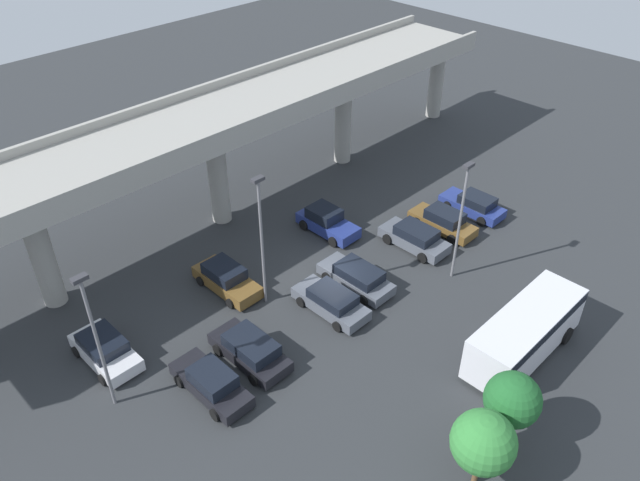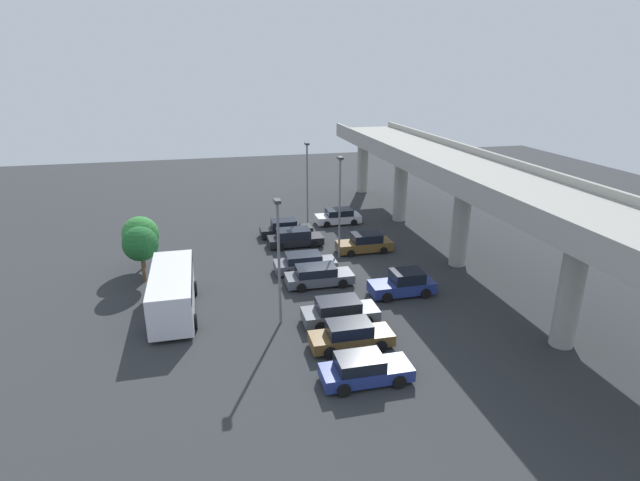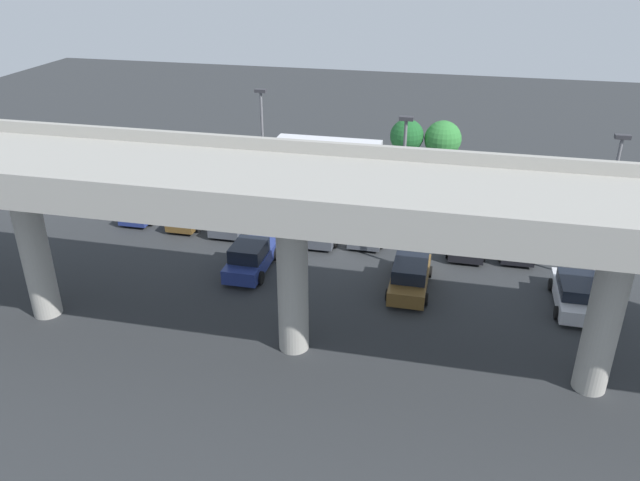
{
  "view_description": "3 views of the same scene",
  "coord_description": "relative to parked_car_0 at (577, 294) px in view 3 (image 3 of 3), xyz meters",
  "views": [
    {
      "loc": [
        -20.67,
        -19.41,
        23.89
      ],
      "look_at": [
        0.61,
        1.78,
        2.36
      ],
      "focal_mm": 35.0,
      "sensor_mm": 36.0,
      "label": 1
    },
    {
      "loc": [
        32.7,
        -8.06,
        14.87
      ],
      "look_at": [
        -0.61,
        -0.17,
        2.67
      ],
      "focal_mm": 28.0,
      "sensor_mm": 36.0,
      "label": 2
    },
    {
      "loc": [
        -6.13,
        32.28,
        16.07
      ],
      "look_at": [
        0.79,
        2.22,
        1.04
      ],
      "focal_mm": 35.0,
      "sensor_mm": 36.0,
      "label": 3
    }
  ],
  "objects": [
    {
      "name": "parked_car_0",
      "position": [
        0.0,
        0.0,
        0.0
      ],
      "size": [
        2.18,
        4.35,
        1.46
      ],
      "rotation": [
        0.0,
        0.0,
        -1.57
      ],
      "color": "silver",
      "rests_on": "ground_plane"
    },
    {
      "name": "parked_car_7",
      "position": [
        19.14,
        -5.16,
        0.02
      ],
      "size": [
        2.11,
        4.6,
        1.5
      ],
      "rotation": [
        0.0,
        0.0,
        1.57
      ],
      "color": "#515660",
      "rests_on": "ground_plane"
    },
    {
      "name": "parked_car_1",
      "position": [
        2.52,
        -5.67,
        -0.0
      ],
      "size": [
        1.99,
        4.67,
        1.53
      ],
      "rotation": [
        0.0,
        0.0,
        1.57
      ],
      "color": "black",
      "rests_on": "ground_plane"
    },
    {
      "name": "lamp_post_mid_lot",
      "position": [
        18.37,
        -8.64,
        3.84
      ],
      "size": [
        0.7,
        0.35,
        7.72
      ],
      "color": "slate",
      "rests_on": "ground_plane"
    },
    {
      "name": "tree_front_left",
      "position": [
        7.4,
        -17.51,
        2.01
      ],
      "size": [
        2.71,
        2.71,
        4.07
      ],
      "color": "brown",
      "rests_on": "ground_plane"
    },
    {
      "name": "parked_car_9",
      "position": [
        25.2,
        -5.57,
        -0.02
      ],
      "size": [
        2.02,
        4.5,
        1.45
      ],
      "rotation": [
        0.0,
        0.0,
        1.57
      ],
      "color": "navy",
      "rests_on": "ground_plane"
    },
    {
      "name": "ground_plane",
      "position": [
        12.36,
        -4.46,
        -0.7
      ],
      "size": [
        103.62,
        103.62,
        0.0
      ],
      "primitive_type": "plane",
      "color": "#2D3033"
    },
    {
      "name": "parked_car_2",
      "position": [
        5.25,
        -5.32,
        0.02
      ],
      "size": [
        2.15,
        4.67,
        1.49
      ],
      "rotation": [
        0.0,
        0.0,
        1.57
      ],
      "color": "black",
      "rests_on": "ground_plane"
    },
    {
      "name": "parked_car_8",
      "position": [
        21.99,
        -5.32,
        0.02
      ],
      "size": [
        1.97,
        4.6,
        1.53
      ],
      "rotation": [
        0.0,
        0.0,
        1.57
      ],
      "color": "brown",
      "rests_on": "ground_plane"
    },
    {
      "name": "highway_overpass",
      "position": [
        12.36,
        6.24,
        6.04
      ],
      "size": [
        49.65,
        6.63,
        8.33
      ],
      "color": "#9E9B93",
      "rests_on": "ground_plane"
    },
    {
      "name": "lamp_post_by_overpass",
      "position": [
        -1.2,
        -2.82,
        3.89
      ],
      "size": [
        0.7,
        0.35,
        7.81
      ],
      "color": "slate",
      "rests_on": "ground_plane"
    },
    {
      "name": "shuttle_bus",
      "position": [
        15.54,
        -14.98,
        0.93
      ],
      "size": [
        7.77,
        2.83,
        2.73
      ],
      "color": "silver",
      "rests_on": "ground_plane"
    },
    {
      "name": "parked_car_5",
      "position": [
        13.54,
        -5.18,
        -0.01
      ],
      "size": [
        2.11,
        4.76,
        1.43
      ],
      "rotation": [
        0.0,
        0.0,
        1.57
      ],
      "color": "#515660",
      "rests_on": "ground_plane"
    },
    {
      "name": "parked_car_4",
      "position": [
        10.92,
        -5.61,
        -0.03
      ],
      "size": [
        2.1,
        4.62,
        1.4
      ],
      "rotation": [
        0.0,
        0.0,
        1.57
      ],
      "color": "#515660",
      "rests_on": "ground_plane"
    },
    {
      "name": "lamp_post_near_aisle",
      "position": [
        8.84,
        -2.36,
        4.09
      ],
      "size": [
        0.7,
        0.35,
        8.2
      ],
      "color": "slate",
      "rests_on": "ground_plane"
    },
    {
      "name": "parked_car_6",
      "position": [
        16.39,
        0.07,
        0.07
      ],
      "size": [
        2.07,
        4.41,
        1.69
      ],
      "rotation": [
        0.0,
        0.0,
        -1.57
      ],
      "color": "navy",
      "rests_on": "ground_plane"
    },
    {
      "name": "parked_car_3",
      "position": [
        7.97,
        0.11,
        0.03
      ],
      "size": [
        2.06,
        4.56,
        1.58
      ],
      "rotation": [
        0.0,
        0.0,
        -1.57
      ],
      "color": "brown",
      "rests_on": "ground_plane"
    },
    {
      "name": "tree_front_far_right",
      "position": [
        10.02,
        -17.24,
        2.14
      ],
      "size": [
        2.49,
        2.49,
        4.1
      ],
      "color": "brown",
      "rests_on": "ground_plane"
    }
  ]
}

